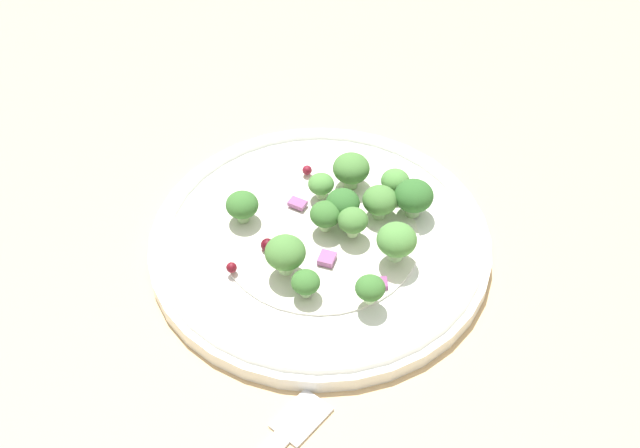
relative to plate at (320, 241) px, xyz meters
The scene contains 22 objects.
ground_plane 3.80cm from the plate, 40.63° to the left, with size 180.00×180.00×2.00cm, color tan.
plate is the anchor object (origin of this frame).
dressing_pool 0.44cm from the plate, 90.00° to the left, with size 14.76×14.76×0.20cm, color white.
broccoli_floret_0 7.76cm from the plate, 87.11° to the left, with size 2.95×2.95×2.99cm.
broccoli_floret_1 4.51cm from the plate, 157.24° to the left, with size 2.00×2.00×2.03cm.
broccoli_floret_2 6.38cm from the plate, 134.48° to the left, with size 2.87×2.87×2.90cm.
broccoli_floret_3 2.34cm from the plate, 123.07° to the left, with size 2.30×2.30×2.33cm.
broccoli_floret_4 5.39cm from the plate, 93.82° to the left, with size 2.64×2.64×2.67cm.
broccoli_floret_5 7.57cm from the plate, 106.51° to the left, with size 2.21×2.21×2.24cm.
broccoli_floret_6 6.55cm from the plate, 43.72° to the left, with size 2.88×2.88×2.91cm.
broccoli_floret_7 3.43cm from the plate, 110.22° to the left, with size 2.53×2.53×2.57cm.
broccoli_floret_8 4.97cm from the plate, 59.46° to the right, with size 2.89×2.89×2.93cm.
broccoli_floret_9 6.38cm from the plate, 127.82° to the right, with size 2.46×2.46×2.49cm.
broccoli_floret_10 6.11cm from the plate, 31.38° to the right, with size 2.02×2.02×2.05cm.
broccoli_floret_11 3.13cm from the plate, 60.31° to the left, with size 2.24×2.24×2.27cm.
broccoli_floret_12 7.70cm from the plate, ahead, with size 2.08×2.08×2.10cm.
cranberry_0 7.33cm from the plate, 81.68° to the right, with size 0.78×0.78×0.78cm, color maroon.
cranberry_1 6.80cm from the plate, 167.13° to the left, with size 0.77×0.77×0.77cm, color maroon.
cranberry_2 4.16cm from the plate, 92.89° to the right, with size 0.99×0.99×0.99cm, color #4C0A14.
onion_bit_0 6.56cm from the plate, 23.91° to the left, with size 1.08×0.95×0.57cm, color #843D75.
onion_bit_1 3.11cm from the plate, ahead, with size 1.26×1.14×0.48cm, color #934C84.
onion_bit_2 3.66cm from the plate, behind, with size 0.89×1.32×0.36cm, color #934C84.
Camera 1 is at (38.39, -18.36, 48.37)cm, focal length 48.71 mm.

